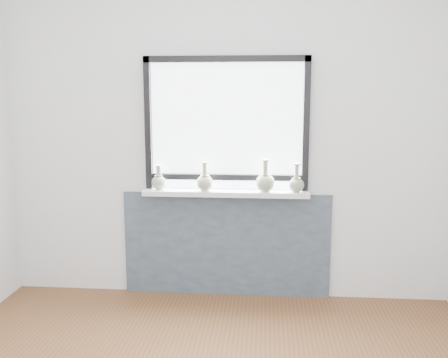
# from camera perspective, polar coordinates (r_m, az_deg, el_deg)

# --- Properties ---
(back_wall) EXTENTS (3.60, 0.02, 2.60)m
(back_wall) POSITION_cam_1_polar(r_m,az_deg,el_deg) (4.01, 0.31, 4.57)
(back_wall) COLOR silver
(back_wall) RESTS_ON ground
(apron_panel) EXTENTS (1.70, 0.03, 0.86)m
(apron_panel) POSITION_cam_1_polar(r_m,az_deg,el_deg) (4.15, 0.27, -7.51)
(apron_panel) COLOR #495B66
(apron_panel) RESTS_ON ground
(windowsill) EXTENTS (1.32, 0.18, 0.04)m
(windowsill) POSITION_cam_1_polar(r_m,az_deg,el_deg) (3.98, 0.19, -1.60)
(windowsill) COLOR silver
(windowsill) RESTS_ON apron_panel
(window) EXTENTS (1.30, 0.06, 1.05)m
(window) POSITION_cam_1_polar(r_m,az_deg,el_deg) (3.97, 0.27, 6.55)
(window) COLOR black
(window) RESTS_ON windowsill
(vase_a) EXTENTS (0.12, 0.12, 0.20)m
(vase_a) POSITION_cam_1_polar(r_m,az_deg,el_deg) (4.04, -7.44, -0.26)
(vase_a) COLOR #929E7D
(vase_a) RESTS_ON windowsill
(vase_b) EXTENTS (0.14, 0.14, 0.23)m
(vase_b) POSITION_cam_1_polar(r_m,az_deg,el_deg) (3.95, -2.21, -0.32)
(vase_b) COLOR #929E7D
(vase_b) RESTS_ON windowsill
(vase_c) EXTENTS (0.15, 0.15, 0.26)m
(vase_c) POSITION_cam_1_polar(r_m,az_deg,el_deg) (3.92, 4.73, -0.29)
(vase_c) COLOR #929E7D
(vase_c) RESTS_ON windowsill
(vase_d) EXTENTS (0.12, 0.12, 0.23)m
(vase_d) POSITION_cam_1_polar(r_m,az_deg,el_deg) (3.93, 8.26, -0.51)
(vase_d) COLOR #929E7D
(vase_d) RESTS_ON windowsill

